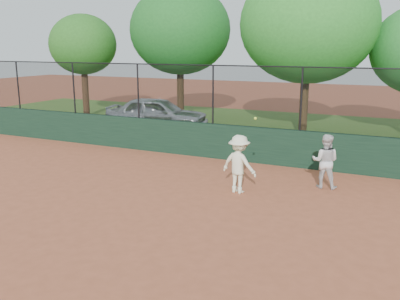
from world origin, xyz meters
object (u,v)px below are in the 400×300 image
at_px(tree_0, 83,45).
at_px(tree_1, 180,30).
at_px(player_second, 325,161).
at_px(player_main, 239,164).
at_px(tree_2, 308,24).
at_px(parked_car, 157,114).

relative_size(tree_0, tree_1, 0.80).
relative_size(player_second, tree_0, 0.27).
height_order(player_main, tree_1, tree_1).
bearing_deg(tree_2, parked_car, -164.83).
bearing_deg(tree_2, tree_1, 167.25).
bearing_deg(tree_2, player_second, -72.90).
height_order(player_second, tree_0, tree_0).
height_order(tree_1, tree_2, tree_2).
distance_m(parked_car, player_second, 9.95).
relative_size(player_second, player_main, 0.72).
xyz_separation_m(parked_car, player_main, (6.43, -6.70, -0.01)).
height_order(parked_car, player_second, parked_car).
bearing_deg(player_main, player_second, 35.13).
distance_m(player_second, tree_1, 12.92).
xyz_separation_m(parked_car, tree_0, (-5.79, 2.11, 3.09)).
bearing_deg(tree_0, tree_2, -1.96).
height_order(parked_car, tree_1, tree_1).
height_order(tree_0, tree_2, tree_2).
bearing_deg(tree_1, tree_2, -12.75).
height_order(parked_car, player_main, player_main).
distance_m(player_second, tree_0, 16.32).
bearing_deg(player_second, tree_0, -30.40).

